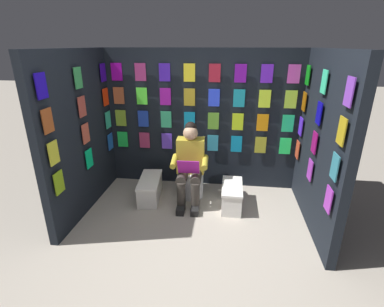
{
  "coord_description": "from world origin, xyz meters",
  "views": [
    {
      "loc": [
        -0.42,
        2.52,
        2.21
      ],
      "look_at": [
        0.04,
        -1.01,
        0.85
      ],
      "focal_mm": 26.75,
      "sensor_mm": 36.0,
      "label": 1
    }
  ],
  "objects_px": {
    "comic_longbox_far": "(232,196)",
    "toilet": "(191,174)",
    "person_reading": "(190,164)",
    "comic_longbox_near": "(150,188)"
  },
  "relations": [
    {
      "from": "toilet",
      "to": "person_reading",
      "type": "distance_m",
      "value": 0.35
    },
    {
      "from": "toilet",
      "to": "comic_longbox_far",
      "type": "xyz_separation_m",
      "value": [
        -0.63,
        0.31,
        -0.16
      ]
    },
    {
      "from": "person_reading",
      "to": "comic_longbox_far",
      "type": "xyz_separation_m",
      "value": [
        -0.62,
        0.09,
        -0.43
      ]
    },
    {
      "from": "person_reading",
      "to": "comic_longbox_near",
      "type": "xyz_separation_m",
      "value": [
        0.61,
        0.0,
        -0.44
      ]
    },
    {
      "from": "person_reading",
      "to": "comic_longbox_far",
      "type": "distance_m",
      "value": 0.76
    },
    {
      "from": "toilet",
      "to": "person_reading",
      "type": "height_order",
      "value": "person_reading"
    },
    {
      "from": "toilet",
      "to": "comic_longbox_far",
      "type": "height_order",
      "value": "toilet"
    },
    {
      "from": "person_reading",
      "to": "comic_longbox_near",
      "type": "height_order",
      "value": "person_reading"
    },
    {
      "from": "comic_longbox_near",
      "to": "comic_longbox_far",
      "type": "height_order",
      "value": "comic_longbox_far"
    },
    {
      "from": "comic_longbox_far",
      "to": "toilet",
      "type": "bearing_deg",
      "value": -26.25
    }
  ]
}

